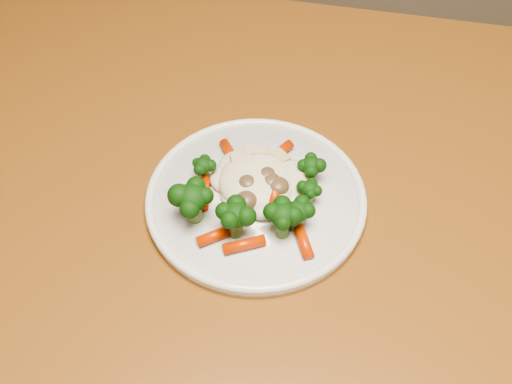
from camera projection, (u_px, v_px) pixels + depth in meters
dining_table at (227, 242)px, 0.81m from camera, size 1.12×0.75×0.75m
plate at (256, 200)px, 0.71m from camera, size 0.24×0.24×0.01m
meal at (254, 192)px, 0.68m from camera, size 0.16×0.17×0.05m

